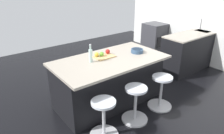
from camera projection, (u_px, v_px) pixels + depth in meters
The scene contains 14 objects.
ground_plane at pixel (117, 104), 3.95m from camera, with size 8.16×8.16×0.00m, color black.
interior_partition_left at pixel (217, 10), 5.10m from camera, with size 0.15×5.70×2.94m.
sink_cabinet at pixel (196, 49), 5.44m from camera, with size 2.17×0.60×1.21m.
oven_range at pixel (154, 38), 6.49m from camera, with size 0.60×0.61×0.90m.
kitchen_island at pixel (109, 80), 3.87m from camera, with size 2.01×1.09×0.89m.
stool_by_window at pixel (161, 93), 3.76m from camera, with size 0.44×0.44×0.62m.
stool_middle at pixel (135, 105), 3.41m from camera, with size 0.44×0.44×0.62m.
stool_near_camera at pixel (104, 120), 3.05m from camera, with size 0.44×0.44×0.62m.
cutting_board at pixel (105, 57), 3.74m from camera, with size 0.36×0.24×0.02m, color tan.
apple_red at pixel (108, 51), 3.84m from camera, with size 0.09×0.09×0.09m, color red.
apple_green at pixel (102, 54), 3.72m from camera, with size 0.08×0.08×0.08m, color #609E2D.
apple_yellow at pixel (97, 54), 3.70m from camera, with size 0.08×0.08×0.08m, color gold.
water_bottle at pixel (91, 55), 3.49m from camera, with size 0.06×0.06×0.31m.
fruit_bowl at pixel (137, 51), 3.95m from camera, with size 0.23×0.23×0.07m.
Camera 1 is at (2.11, 2.57, 2.24)m, focal length 33.32 mm.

